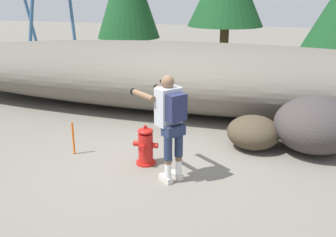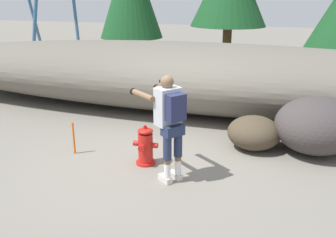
# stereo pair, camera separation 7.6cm
# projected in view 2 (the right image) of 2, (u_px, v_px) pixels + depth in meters

# --- Properties ---
(ground_plane) EXTENTS (56.00, 56.00, 0.04)m
(ground_plane) POSITION_uv_depth(u_px,v_px,m) (153.00, 163.00, 6.60)
(ground_plane) COLOR slate
(dirt_embankment) EXTENTS (17.20, 3.20, 1.65)m
(dirt_embankment) POSITION_uv_depth(u_px,v_px,m) (195.00, 77.00, 9.31)
(dirt_embankment) COLOR #666056
(dirt_embankment) RESTS_ON ground_plane
(fire_hydrant) EXTENTS (0.43, 0.38, 0.70)m
(fire_hydrant) POSITION_uv_depth(u_px,v_px,m) (145.00, 147.00, 6.43)
(fire_hydrant) COLOR red
(fire_hydrant) RESTS_ON ground_plane
(utility_worker) EXTENTS (1.00, 0.91, 1.66)m
(utility_worker) POSITION_uv_depth(u_px,v_px,m) (169.00, 116.00, 5.67)
(utility_worker) COLOR beige
(utility_worker) RESTS_ON ground_plane
(boulder_large) EXTENTS (2.14, 2.16, 1.03)m
(boulder_large) POSITION_uv_depth(u_px,v_px,m) (317.00, 125.00, 6.86)
(boulder_large) COLOR #3F3938
(boulder_large) RESTS_ON ground_plane
(boulder_mid) EXTENTS (1.03, 1.00, 0.62)m
(boulder_mid) POSITION_uv_depth(u_px,v_px,m) (254.00, 133.00, 7.07)
(boulder_mid) COLOR #463B2B
(boulder_mid) RESTS_ON ground_plane
(survey_stake) EXTENTS (0.04, 0.04, 0.60)m
(survey_stake) POSITION_uv_depth(u_px,v_px,m) (74.00, 138.00, 6.84)
(survey_stake) COLOR #E55914
(survey_stake) RESTS_ON ground_plane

